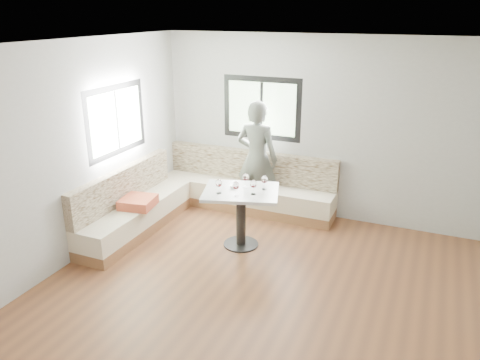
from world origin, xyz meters
name	(u,v)px	position (x,y,z in m)	size (l,w,h in m)	color
room	(253,177)	(-0.08, 0.08, 1.41)	(5.01, 5.01, 2.81)	brown
banquette	(200,198)	(-1.59, 1.62, 0.33)	(2.90, 2.80, 0.95)	#8C5F3E
table	(241,204)	(-0.63, 1.04, 0.62)	(1.18, 1.03, 0.82)	black
person	(257,159)	(-0.84, 2.16, 0.92)	(0.67, 0.44, 1.84)	#51564E
olive_ramekin	(233,187)	(-0.77, 1.09, 0.84)	(0.09, 0.09, 0.04)	white
wine_glass_a	(219,184)	(-0.86, 0.82, 0.96)	(0.09, 0.09, 0.20)	white
wine_glass_b	(236,186)	(-0.62, 0.84, 0.96)	(0.09, 0.09, 0.20)	white
wine_glass_c	(253,184)	(-0.43, 0.97, 0.96)	(0.09, 0.09, 0.20)	white
wine_glass_d	(246,178)	(-0.63, 1.18, 0.96)	(0.09, 0.09, 0.20)	white
wine_glass_e	(264,180)	(-0.36, 1.20, 0.96)	(0.09, 0.09, 0.20)	white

